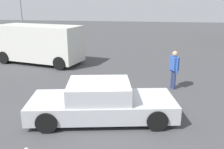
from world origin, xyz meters
TOP-DOWN VIEW (x-y plane):
  - ground_plane at (0.00, 0.00)m, footprint 80.00×80.00m
  - sedan_foreground at (0.05, 0.02)m, footprint 4.89×2.63m
  - van_white at (-5.16, 6.72)m, footprint 5.49×3.09m
  - pedestrian at (2.58, 3.28)m, footprint 0.39×0.52m

SIDE VIEW (x-z plane):
  - ground_plane at x=0.00m, z-range 0.00..0.00m
  - sedan_foreground at x=0.05m, z-range -0.05..1.19m
  - pedestrian at x=2.58m, z-range 0.16..1.84m
  - van_white at x=-5.16m, z-range 0.09..2.40m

